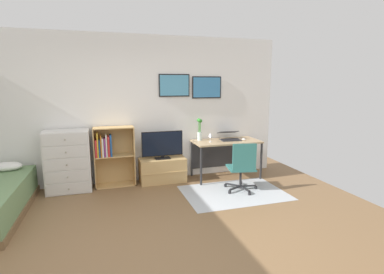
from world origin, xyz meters
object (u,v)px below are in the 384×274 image
Objects in this scene: television at (162,145)px; laptop at (229,136)px; bookshelf at (110,153)px; office_chair at (242,166)px; wine_glass at (210,135)px; computer_mouse at (244,139)px; bamboo_vase at (200,129)px; tv_stand at (163,170)px; dresser at (68,161)px; desk at (224,146)px.

television reaches higher than laptop.
bookshelf is 1.40× the size of television.
office_chair is 4.78× the size of wine_glass.
television is 7.34× the size of computer_mouse.
tv_stand is at bearing -174.77° from bamboo_vase.
dresser reaches higher than laptop.
bookshelf is 5.96× the size of wine_glass.
laptop is (0.10, 0.01, 0.20)m from desk.
desk is (1.23, -0.04, 0.39)m from tv_stand.
bamboo_vase is (-0.83, 0.22, 0.20)m from computer_mouse.
laptop reaches higher than tv_stand.
television is (0.00, -0.02, 0.48)m from tv_stand.
dresser is 1.66m from tv_stand.
laptop is (2.97, -0.01, 0.28)m from dresser.
bookshelf is 1.25× the size of office_chair.
desk is 2.87× the size of laptop.
bookshelf is at bearing 173.30° from wine_glass.
television is at bearing -90.00° from tv_stand.
laptop is at bearing -0.16° from television.
bookshelf is 0.94m from television.
computer_mouse is at bearing -2.49° from dresser.
laptop is at bearing -2.10° from bookshelf.
wine_glass reaches higher than computer_mouse.
bookshelf is at bearing 5.86° from dresser.
bamboo_vase is (0.75, 0.07, 0.73)m from tv_stand.
laptop is at bearing -0.21° from dresser.
television is at bearing 175.22° from computer_mouse.
bamboo_vase is (1.68, 0.01, 0.34)m from bookshelf.
bamboo_vase is at bearing 5.23° from tv_stand.
wine_glass is at bearing -9.96° from tv_stand.
desk is (1.23, -0.01, -0.10)m from television.
television is at bearing -4.90° from bookshelf.
office_chair is (1.19, -0.92, 0.23)m from tv_stand.
bookshelf is (0.70, 0.07, 0.09)m from dresser.
bamboo_vase is (-0.59, 0.09, 0.15)m from laptop.
bookshelf reaches higher than office_chair.
desk is at bearing 19.14° from wine_glass.
dresser reaches higher than wine_glass.
desk is 0.45m from wine_glass.
bookshelf is 1.72m from bamboo_vase.
computer_mouse is at bearing -15.05° from bamboo_vase.
bookshelf is at bearing -179.60° from bamboo_vase.
television reaches higher than wine_glass.
bamboo_vase is (-0.48, 0.11, 0.34)m from desk.
office_chair is at bearing -17.80° from dresser.
desk is at bearing -1.72° from tv_stand.
wine_glass reaches higher than office_chair.
dresser is 1.24× the size of tv_stand.
dresser is at bearing -179.48° from tv_stand.
bamboo_vase is at bearing 6.90° from television.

